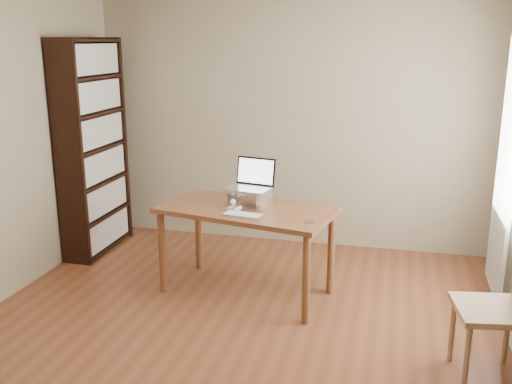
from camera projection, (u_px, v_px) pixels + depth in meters
name	position (u px, v px, depth m)	size (l,w,h in m)	color
room	(229.00, 165.00, 3.65)	(4.04, 4.54, 2.64)	brown
bookshelf	(93.00, 148.00, 5.60)	(0.30, 0.90, 2.10)	black
desk	(246.00, 219.00, 4.68)	(1.52, 0.97, 0.75)	brown
laptop_stand	(249.00, 196.00, 4.70)	(0.32, 0.25, 0.13)	silver
laptop	(250.00, 181.00, 4.73)	(0.39, 0.35, 0.24)	silver
keyboard	(243.00, 215.00, 4.43)	(0.32, 0.18, 0.02)	silver
coaster	(309.00, 222.00, 4.29)	(0.09, 0.09, 0.01)	brown
cat	(246.00, 196.00, 4.74)	(0.26, 0.49, 0.16)	#3F3932
chair	(506.00, 302.00, 3.48)	(0.50, 0.50, 0.98)	#A07257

